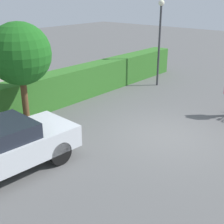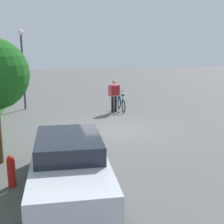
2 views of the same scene
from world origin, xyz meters
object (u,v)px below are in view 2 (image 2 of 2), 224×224
(street_lamp, at_px, (22,58))
(parked_car_near, at_px, (69,162))
(fire_hydrant, at_px, (11,171))
(bicycle, at_px, (121,103))
(person_rider, at_px, (114,93))

(street_lamp, bearing_deg, parked_car_near, -171.77)
(parked_car_near, distance_m, fire_hydrant, 1.51)
(parked_car_near, height_order, street_lamp, street_lamp)
(fire_hydrant, bearing_deg, street_lamp, 0.31)
(parked_car_near, bearing_deg, fire_hydrant, 67.85)
(street_lamp, bearing_deg, bicycle, -105.94)
(person_rider, bearing_deg, fire_hydrant, 149.53)
(parked_car_near, distance_m, bicycle, 9.08)
(parked_car_near, bearing_deg, street_lamp, 8.23)
(parked_car_near, bearing_deg, bicycle, -22.55)
(fire_hydrant, bearing_deg, parked_car_near, -112.15)
(parked_car_near, height_order, bicycle, parked_car_near)
(parked_car_near, height_order, fire_hydrant, parked_car_near)
(parked_car_near, height_order, person_rider, person_rider)
(person_rider, distance_m, street_lamp, 5.05)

